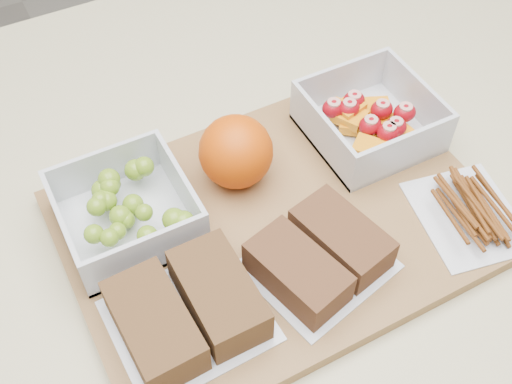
% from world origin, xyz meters
% --- Properties ---
extents(cutting_board, '(0.42, 0.30, 0.02)m').
position_xyz_m(cutting_board, '(0.02, -0.02, 0.91)').
color(cutting_board, olive).
rests_on(cutting_board, counter).
extents(grape_container, '(0.12, 0.12, 0.05)m').
position_xyz_m(grape_container, '(-0.12, 0.05, 0.94)').
color(grape_container, silver).
rests_on(grape_container, cutting_board).
extents(fruit_container, '(0.13, 0.13, 0.05)m').
position_xyz_m(fruit_container, '(0.16, 0.04, 0.94)').
color(fruit_container, silver).
rests_on(fruit_container, cutting_board).
extents(orange, '(0.08, 0.08, 0.08)m').
position_xyz_m(orange, '(0.00, 0.05, 0.95)').
color(orange, '#D54A05').
rests_on(orange, cutting_board).
extents(sandwich_bag_left, '(0.14, 0.12, 0.04)m').
position_xyz_m(sandwich_bag_left, '(-0.11, -0.08, 0.94)').
color(sandwich_bag_left, silver).
rests_on(sandwich_bag_left, cutting_board).
extents(sandwich_bag_center, '(0.15, 0.13, 0.04)m').
position_xyz_m(sandwich_bag_center, '(0.02, -0.09, 0.93)').
color(sandwich_bag_center, silver).
rests_on(sandwich_bag_center, cutting_board).
extents(pretzel_bag, '(0.12, 0.13, 0.03)m').
position_xyz_m(pretzel_bag, '(0.18, -0.11, 0.93)').
color(pretzel_bag, silver).
rests_on(pretzel_bag, cutting_board).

